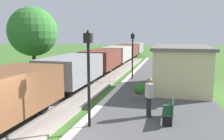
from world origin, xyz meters
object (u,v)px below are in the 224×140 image
at_px(person_waiting, 149,96).
at_px(potted_planter, 139,91).
at_px(lamp_post_near, 88,61).
at_px(tree_trackside_far, 33,32).
at_px(bench_down_platform, 171,70).
at_px(freight_train, 110,57).
at_px(station_hut, 180,67).
at_px(bench_near_hut, 170,110).
at_px(lamp_post_far, 133,47).

distance_m(person_waiting, potted_planter, 2.83).
bearing_deg(lamp_post_near, person_waiting, 37.43).
bearing_deg(person_waiting, tree_trackside_far, -62.64).
relative_size(bench_down_platform, lamp_post_near, 0.41).
bearing_deg(freight_train, potted_planter, -68.09).
bearing_deg(freight_train, station_hut, -49.87).
height_order(potted_planter, tree_trackside_far, tree_trackside_far).
height_order(person_waiting, lamp_post_near, lamp_post_near).
xyz_separation_m(station_hut, person_waiting, (-1.47, -5.94, -0.47)).
relative_size(person_waiting, potted_planter, 1.87).
distance_m(freight_train, tree_trackside_far, 9.04).
bearing_deg(potted_planter, freight_train, 111.91).
height_order(station_hut, bench_near_hut, station_hut).
relative_size(potted_planter, lamp_post_near, 0.25).
distance_m(person_waiting, lamp_post_far, 9.08).
relative_size(station_hut, lamp_post_near, 1.57).
distance_m(bench_down_platform, person_waiting, 11.11).
distance_m(station_hut, bench_near_hut, 6.32).
xyz_separation_m(bench_down_platform, tree_trackside_far, (-10.40, -4.63, 3.27)).
height_order(potted_planter, lamp_post_near, lamp_post_near).
xyz_separation_m(freight_train, person_waiting, (5.33, -14.00, -0.21)).
xyz_separation_m(station_hut, tree_trackside_far, (-11.01, 0.50, 2.33)).
height_order(lamp_post_far, tree_trackside_far, tree_trackside_far).
distance_m(freight_train, person_waiting, 14.98).
height_order(bench_down_platform, tree_trackside_far, tree_trackside_far).
bearing_deg(bench_near_hut, person_waiting, 161.77).
bearing_deg(tree_trackside_far, bench_near_hut, -32.88).
distance_m(station_hut, tree_trackside_far, 11.27).
relative_size(freight_train, lamp_post_far, 10.59).
relative_size(freight_train, tree_trackside_far, 6.66).
distance_m(lamp_post_near, lamp_post_far, 10.31).
distance_m(station_hut, lamp_post_near, 8.45).
relative_size(station_hut, lamp_post_far, 1.57).
bearing_deg(potted_planter, lamp_post_near, -107.43).
bearing_deg(bench_near_hut, lamp_post_far, 108.43).
height_order(station_hut, lamp_post_near, lamp_post_near).
distance_m(bench_near_hut, tree_trackside_far, 12.81).
height_order(bench_down_platform, lamp_post_near, lamp_post_near).
height_order(freight_train, tree_trackside_far, tree_trackside_far).
bearing_deg(freight_train, lamp_post_far, -58.96).
bearing_deg(bench_near_hut, station_hut, 84.41).
distance_m(freight_train, bench_down_platform, 6.88).
bearing_deg(lamp_post_near, station_hut, 64.57).
bearing_deg(lamp_post_near, freight_train, 101.58).
bearing_deg(lamp_post_far, lamp_post_near, -90.00).
distance_m(bench_near_hut, person_waiting, 1.02).
xyz_separation_m(bench_down_platform, lamp_post_far, (-2.99, -2.39, 2.08)).
bearing_deg(potted_planter, person_waiting, -73.92).
relative_size(station_hut, bench_near_hut, 3.87).
distance_m(potted_planter, tree_trackside_far, 10.08).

